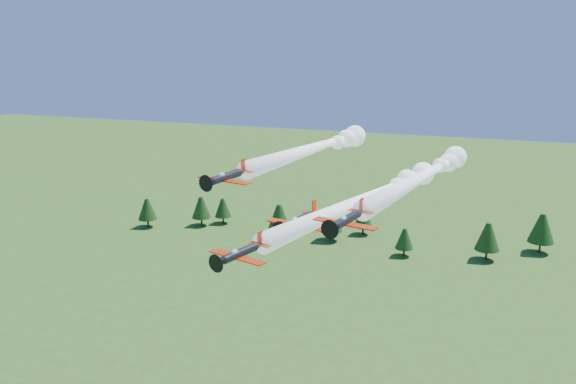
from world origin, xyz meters
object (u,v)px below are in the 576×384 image
(plane_right, at_px, (426,175))
(plane_lead, at_px, (370,197))
(plane_slot, at_px, (298,221))
(plane_left, at_px, (318,147))

(plane_right, bearing_deg, plane_lead, -125.80)
(plane_lead, height_order, plane_right, plane_right)
(plane_slot, bearing_deg, plane_right, 65.22)
(plane_lead, height_order, plane_left, plane_left)
(plane_right, bearing_deg, plane_left, -172.66)
(plane_slot, bearing_deg, plane_lead, 72.95)
(plane_left, bearing_deg, plane_right, 7.95)
(plane_lead, distance_m, plane_slot, 13.80)
(plane_left, bearing_deg, plane_slot, -67.40)
(plane_right, height_order, plane_slot, plane_right)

